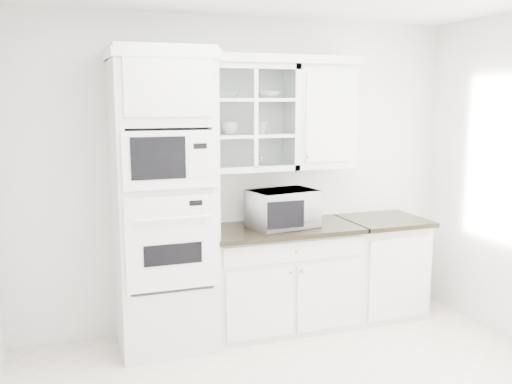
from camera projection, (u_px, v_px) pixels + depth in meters
name	position (u px, v px, depth m)	size (l,w,h in m)	color
room_shell	(302.00, 134.00, 3.76)	(4.00, 3.50, 2.70)	white
oven_column	(164.00, 202.00, 4.52)	(0.76, 0.68, 2.40)	silver
base_cabinet_run	(282.00, 277.00, 5.01)	(1.32, 0.67, 0.92)	silver
extra_base_cabinet	(380.00, 266.00, 5.34)	(0.72, 0.67, 0.92)	silver
upper_cabinet_glass	(249.00, 118.00, 4.83)	(0.80, 0.33, 0.90)	silver
upper_cabinet_solid	(321.00, 117.00, 5.05)	(0.55, 0.33, 0.90)	silver
crown_molding	(238.00, 59.00, 4.70)	(2.14, 0.38, 0.07)	silver
countertop_microwave	(282.00, 208.00, 4.89)	(0.55, 0.46, 0.32)	white
bowl_a	(226.00, 95.00, 4.75)	(0.23, 0.23, 0.06)	white
bowl_b	(269.00, 95.00, 4.87)	(0.20, 0.20, 0.06)	white
cup_a	(229.00, 128.00, 4.78)	(0.14, 0.14, 0.11)	white
cup_b	(261.00, 128.00, 4.87)	(0.11, 0.11, 0.11)	white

